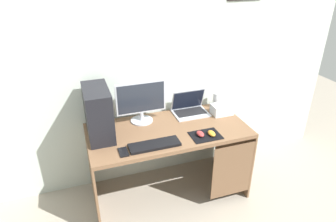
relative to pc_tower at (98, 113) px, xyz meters
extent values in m
plane|color=#9E9384|center=(0.59, -0.09, -0.94)|extent=(8.00, 8.00, 0.00)
cube|color=beige|center=(0.59, 0.30, 0.36)|extent=(4.00, 0.04, 2.60)
cube|color=brown|center=(0.59, -0.09, -0.24)|extent=(1.43, 0.70, 0.03)
cube|color=brown|center=(-0.12, -0.09, -0.60)|extent=(0.02, 0.70, 0.69)
cube|color=brown|center=(1.29, -0.09, -0.60)|extent=(0.02, 0.70, 0.69)
cube|color=brown|center=(1.08, -0.43, -0.56)|extent=(0.40, 0.01, 0.55)
cube|color=black|center=(0.00, 0.00, 0.00)|extent=(0.20, 0.42, 0.44)
cylinder|color=#B7BCC6|center=(0.40, 0.13, -0.21)|extent=(0.21, 0.21, 0.01)
cylinder|color=#B7BCC6|center=(0.40, 0.13, -0.16)|extent=(0.04, 0.04, 0.08)
cube|color=#B7BCC6|center=(0.40, 0.12, 0.03)|extent=(0.46, 0.02, 0.30)
cube|color=#232833|center=(0.40, 0.11, 0.03)|extent=(0.43, 0.00, 0.27)
cube|color=#B7BCC6|center=(0.89, 0.11, -0.21)|extent=(0.34, 0.24, 0.01)
cube|color=black|center=(0.89, 0.13, -0.20)|extent=(0.30, 0.16, 0.00)
cube|color=#B7BCC6|center=(0.89, 0.20, -0.10)|extent=(0.34, 0.08, 0.22)
cube|color=black|center=(0.89, 0.19, -0.10)|extent=(0.31, 0.06, 0.20)
cylinder|color=silver|center=(1.20, 0.18, -0.14)|extent=(0.08, 0.08, 0.15)
cube|color=white|center=(1.18, 0.02, -0.17)|extent=(0.20, 0.14, 0.10)
cube|color=black|center=(0.39, -0.32, -0.21)|extent=(0.42, 0.14, 0.02)
cube|color=black|center=(0.85, -0.31, -0.22)|extent=(0.26, 0.20, 0.00)
ellipsoid|color=#B23333|center=(0.81, -0.30, -0.20)|extent=(0.06, 0.10, 0.03)
ellipsoid|color=orange|center=(0.90, -0.32, -0.20)|extent=(0.06, 0.10, 0.03)
cube|color=black|center=(0.13, -0.32, -0.21)|extent=(0.07, 0.13, 0.01)
camera|label=1|loc=(-0.17, -2.27, 1.14)|focal=31.75mm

